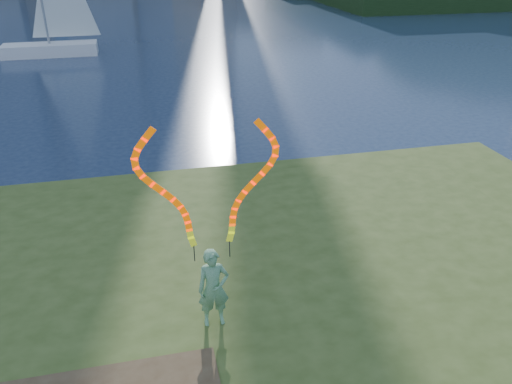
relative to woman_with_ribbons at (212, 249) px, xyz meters
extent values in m
plane|color=#1A2741|center=(0.47, 1.06, -2.26)|extent=(320.00, 320.00, 0.00)
cube|color=#3A491A|center=(0.47, -1.14, -1.86)|extent=(17.00, 15.00, 0.30)
cube|color=#3A491A|center=(0.47, -0.94, -1.61)|extent=(14.00, 12.00, 0.30)
imported|color=#16671D|center=(-0.01, -0.04, -0.75)|extent=(0.52, 0.35, 1.43)
cylinder|color=black|center=(-0.27, 0.06, -0.08)|extent=(0.02, 0.02, 0.30)
cylinder|color=black|center=(0.30, 0.06, -0.08)|extent=(0.02, 0.02, 0.30)
cube|color=white|center=(-6.27, 27.88, -1.92)|extent=(5.77, 1.95, 0.80)
camera|label=1|loc=(-0.81, -6.60, 4.35)|focal=35.00mm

